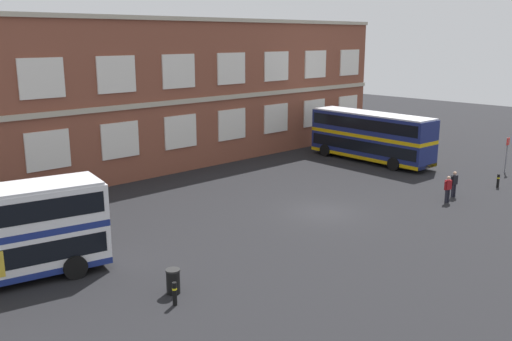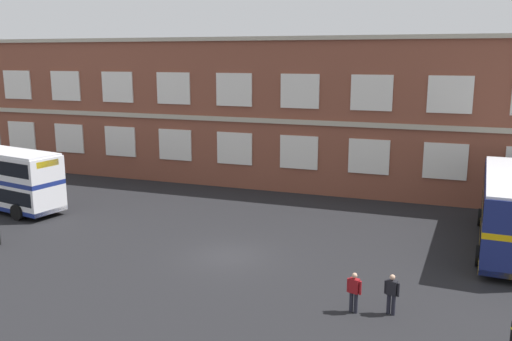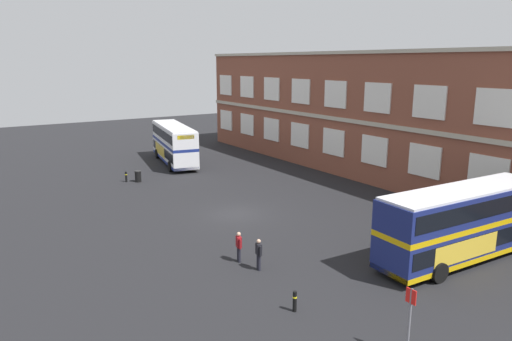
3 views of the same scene
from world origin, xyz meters
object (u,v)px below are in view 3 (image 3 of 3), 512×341
waiting_passenger (239,246)px  bus_stand_flag (410,316)px  double_decker_near (174,143)px  second_passenger (259,253)px  safety_bollard_east (126,177)px  double_decker_middle (463,222)px  safety_bollard_west (295,301)px  station_litter_bin (138,176)px

waiting_passenger → bus_stand_flag: (10.64, 0.86, 0.70)m
double_decker_near → bus_stand_flag: double_decker_near is taller
waiting_passenger → bus_stand_flag: bearing=4.6°
waiting_passenger → second_passenger: 1.49m
double_decker_near → safety_bollard_east: (5.18, -6.97, -1.66)m
double_decker_middle → waiting_passenger: bearing=-121.7°
bus_stand_flag → safety_bollard_east: 31.20m
safety_bollard_west → bus_stand_flag: bearing=17.7°
double_decker_near → waiting_passenger: double_decker_near is taller
bus_stand_flag → safety_bollard_west: (-4.80, -1.53, -1.14)m
second_passenger → bus_stand_flag: 9.23m
second_passenger → bus_stand_flag: (9.19, 0.52, 0.70)m
bus_stand_flag → safety_bollard_east: (-31.18, -0.39, -1.14)m
waiting_passenger → safety_bollard_east: waiting_passenger is taller
station_litter_bin → bus_stand_flag: bearing=-1.0°
double_decker_middle → station_litter_bin: 27.91m
second_passenger → station_litter_bin: bearing=177.2°
double_decker_middle → bus_stand_flag: (4.23, -9.49, -0.51)m
double_decker_near → double_decker_middle: size_ratio=1.02×
double_decker_middle → second_passenger: (-4.96, -10.02, -1.22)m
double_decker_near → safety_bollard_east: double_decker_near is taller
double_decker_middle → waiting_passenger: 12.23m
double_decker_near → bus_stand_flag: 36.95m
safety_bollard_east → waiting_passenger: bearing=-1.3°
double_decker_near → waiting_passenger: bearing=-16.1°
double_decker_near → double_decker_middle: 32.26m
station_litter_bin → double_decker_middle: bearing=18.8°
safety_bollard_east → station_litter_bin: bearing=57.6°
waiting_passenger → safety_bollard_west: bearing=-6.6°
second_passenger → station_litter_bin: second_passenger is taller
waiting_passenger → station_litter_bin: waiting_passenger is taller
double_decker_middle → safety_bollard_west: bearing=-93.0°
safety_bollard_west → double_decker_middle: bearing=87.0°
double_decker_near → safety_bollard_west: size_ratio=11.88×
safety_bollard_east → double_decker_middle: bearing=20.2°
double_decker_middle → bus_stand_flag: double_decker_middle is taller
double_decker_middle → safety_bollard_west: 11.17m
second_passenger → safety_bollard_east: (-21.99, 0.13, -0.44)m
waiting_passenger → safety_bollard_east: bearing=178.7°
bus_stand_flag → safety_bollard_west: bearing=-162.3°
double_decker_middle → double_decker_near: bearing=-174.8°
station_litter_bin → safety_bollard_west: 25.88m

